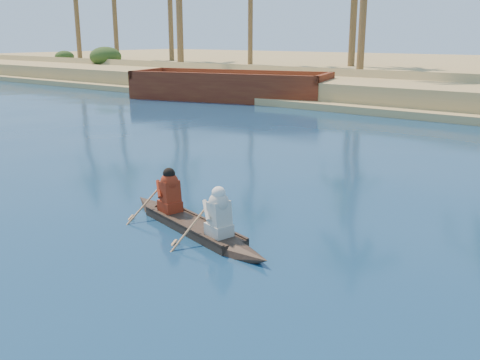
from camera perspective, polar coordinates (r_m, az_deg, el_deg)
The scene contains 2 objects.
canoe at distance 10.57m, azimuth -5.03°, elevation -4.13°, with size 4.58×1.77×1.26m.
barge_left at distance 32.54m, azimuth -1.06°, elevation 9.79°, with size 12.37×6.89×1.96m.
Camera 1 is at (-0.21, -2.01, 3.72)m, focal length 40.00 mm.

